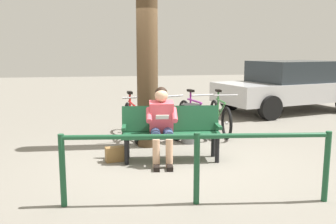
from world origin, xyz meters
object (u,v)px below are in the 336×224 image
bicycle_blue (220,117)px  handbag (115,154)px  person_reading (162,121)px  tree_trunk (147,39)px  bicycle_orange (194,117)px  bicycle_purple (132,120)px  parked_car (290,85)px  litter_bin (190,123)px  bench (171,129)px  bicycle_red (162,119)px

bicycle_blue → handbag: bearing=-51.4°
person_reading → tree_trunk: (0.08, -1.07, 1.31)m
bicycle_orange → bicycle_purple: (1.35, 0.13, 0.00)m
tree_trunk → parked_car: (-4.59, -3.18, -1.20)m
bicycle_purple → parked_car: bearing=112.4°
handbag → parked_car: 6.68m
tree_trunk → litter_bin: size_ratio=5.24×
person_reading → litter_bin: bearing=-116.6°
bicycle_purple → handbag: bearing=-19.2°
handbag → litter_bin: 1.80m
bench → tree_trunk: tree_trunk is taller
person_reading → litter_bin: (-0.75, -1.15, -0.29)m
person_reading → bicycle_orange: bearing=-111.7°
person_reading → tree_trunk: tree_trunk is taller
tree_trunk → bicycle_purple: tree_trunk is taller
handbag → bicycle_purple: bicycle_purple is taller
bench → bicycle_red: 1.70m
bench → parked_car: (-4.33, -4.10, 0.27)m
bench → bicycle_purple: (0.50, -1.62, -0.15)m
tree_trunk → bicycle_red: 1.83m
bicycle_orange → bicycle_purple: same height
bench → handbag: size_ratio=5.48×
litter_bin → bicycle_red: bearing=-57.9°
person_reading → litter_bin: size_ratio=1.60×
litter_bin → handbag: bearing=33.4°
parked_car → bicycle_blue: bearing=26.1°
bicycle_red → bicycle_orange: bearing=76.3°
bicycle_orange → bicycle_red: size_ratio=1.04×
tree_trunk → bicycle_red: (-0.41, -0.76, -1.61)m
bench → litter_bin: (-0.57, -1.01, -0.13)m
bench → bicycle_orange: size_ratio=0.99×
litter_bin → bicycle_purple: (1.07, -0.62, -0.02)m
bicycle_blue → tree_trunk: bearing=-62.7°
bicycle_blue → bench: bearing=-36.7°
bicycle_blue → parked_car: (-2.94, -2.44, 0.41)m
tree_trunk → parked_car: size_ratio=0.88×
handbag → bicycle_red: (-1.06, -1.66, 0.24)m
handbag → bicycle_blue: size_ratio=0.18×
bicycle_purple → bicycle_blue: bearing=86.2°
bicycle_orange → bicycle_red: 0.70m
person_reading → bicycle_purple: (0.32, -1.77, -0.31)m
person_reading → handbag: bearing=-6.3°
bench → parked_car: parked_car is taller
bicycle_blue → bicycle_purple: 1.90m
handbag → bicycle_red: size_ratio=0.19×
bicycle_orange → parked_car: parked_car is taller
bicycle_red → bicycle_purple: same height
bench → parked_car: bearing=-130.0°
bicycle_blue → bicycle_orange: same height
bench → bicycle_purple: bearing=-66.2°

